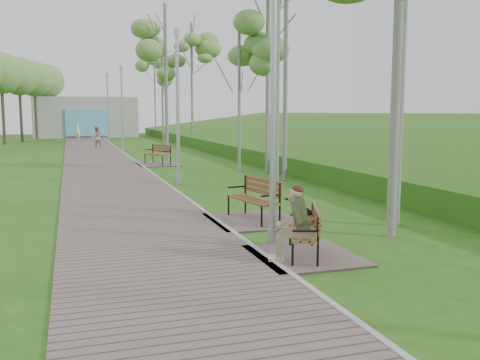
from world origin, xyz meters
name	(u,v)px	position (x,y,z in m)	size (l,w,h in m)	color
ground	(338,310)	(0.00, 0.00, 0.00)	(120.00, 120.00, 0.00)	#275617
walkway	(101,163)	(-1.75, 21.50, 0.02)	(3.50, 67.00, 0.04)	#6C5B58
kerb	(136,161)	(0.00, 21.50, 0.03)	(0.10, 67.00, 0.05)	#999993
embankment	(360,158)	(12.00, 20.00, 0.00)	(14.00, 70.00, 1.60)	#3F761D
building_north	(86,117)	(-1.50, 50.97, 1.99)	(10.00, 5.20, 4.00)	#9E9E99
bench_main	(302,234)	(0.57, 2.41, 0.42)	(1.73, 1.92, 1.51)	#6C5B58
bench_second	(253,211)	(0.81, 5.64, 0.23)	(2.00, 2.22, 1.23)	#6C5B58
bench_third	(158,160)	(0.81, 19.63, 0.22)	(1.95, 2.16, 1.20)	#6C5B58
lamp_post_near	(273,116)	(0.43, 3.44, 2.44)	(0.20, 0.20, 5.22)	#A2A4AA
lamp_post_second	(178,112)	(0.43, 12.56, 2.51)	(0.21, 0.21, 5.36)	#A2A4AA
lamp_post_third	(122,111)	(0.11, 29.24, 2.56)	(0.21, 0.21, 5.47)	#A2A4AA
lamp_post_far	(108,110)	(0.10, 41.80, 2.73)	(0.23, 0.23, 5.84)	#A2A4AA
pedestrian_near	(78,132)	(-2.44, 44.98, 0.73)	(0.53, 0.35, 1.45)	white
pedestrian_far	(96,138)	(-1.41, 32.05, 0.78)	(0.76, 0.59, 1.56)	#9C9488
birch_mid_c	(239,49)	(3.61, 15.53, 5.08)	(2.23, 2.23, 6.47)	silver
birch_far_b	(165,33)	(1.82, 22.70, 6.64)	(2.51, 2.51, 8.46)	silver
birch_far_c	(192,45)	(5.69, 33.71, 7.41)	(2.89, 2.89, 9.44)	silver
birch_distant_a	(162,71)	(3.90, 36.27, 5.70)	(2.44, 2.44, 7.26)	silver
birch_distant_b	(154,67)	(5.23, 48.69, 6.98)	(2.30, 2.30, 8.89)	silver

